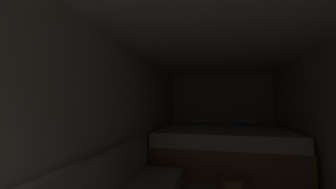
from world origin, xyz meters
TOP-DOWN VIEW (x-y plane):
  - wall_back at (0.00, 4.96)m, footprint 2.58×0.05m
  - wall_left at (-1.27, 2.26)m, footprint 0.05×5.35m
  - ceiling_slab at (0.00, 2.26)m, footprint 2.58×5.35m
  - bed at (0.00, 3.85)m, footprint 2.36×2.09m
  - wicker_basket at (0.07, 2.44)m, footprint 0.32×0.32m

SIDE VIEW (x-z plane):
  - wicker_basket at x=0.07m, z-range 0.00..0.26m
  - bed at x=0.00m, z-range -0.07..0.80m
  - wall_back at x=0.00m, z-range 0.00..1.97m
  - wall_left at x=-1.27m, z-range 0.00..1.97m
  - ceiling_slab at x=0.00m, z-range 1.97..2.02m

